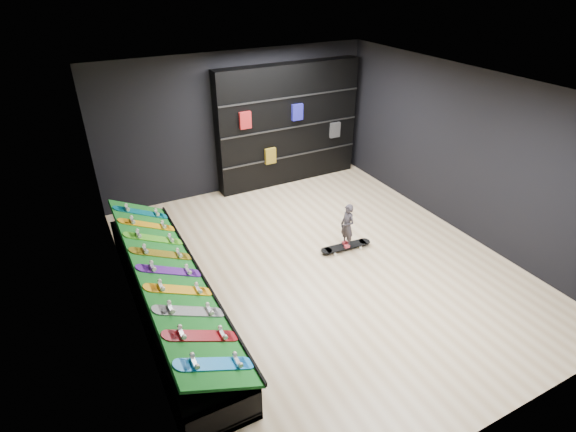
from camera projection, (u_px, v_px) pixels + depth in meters
name	position (u px, v px, depth m)	size (l,w,h in m)	color
floor	(319.00, 265.00, 7.69)	(6.00, 7.00, 0.01)	beige
ceiling	(327.00, 89.00, 6.20)	(6.00, 7.00, 0.01)	white
wall_back	(238.00, 123.00, 9.64)	(6.00, 0.02, 3.00)	black
wall_front	(515.00, 329.00, 4.25)	(6.00, 0.02, 3.00)	black
wall_left	(122.00, 234.00, 5.74)	(0.02, 7.00, 3.00)	black
wall_right	(464.00, 153.00, 8.15)	(0.02, 7.00, 3.00)	black
display_rack	(170.00, 299.00, 6.54)	(0.90, 4.50, 0.50)	black
turf_ramp	(169.00, 272.00, 6.33)	(1.00, 4.50, 0.04)	#0D5415
back_shelving	(288.00, 125.00, 10.04)	(3.35, 0.39, 2.68)	black
floor_skateboard	(346.00, 248.00, 8.08)	(0.98, 0.22, 0.09)	black
child	(347.00, 234.00, 7.93)	(0.19, 0.13, 0.49)	black
display_board_0	(215.00, 364.00, 4.86)	(0.98, 0.22, 0.09)	blue
display_board_1	(201.00, 336.00, 5.23)	(0.98, 0.22, 0.09)	red
display_board_2	(190.00, 311.00, 5.59)	(0.98, 0.22, 0.09)	black
display_board_3	(179.00, 290.00, 5.96)	(0.98, 0.22, 0.09)	yellow
display_board_4	(170.00, 271.00, 6.32)	(0.98, 0.22, 0.09)	purple
display_board_5	(161.00, 254.00, 6.69)	(0.98, 0.22, 0.09)	yellow
display_board_6	(154.00, 238.00, 7.05)	(0.98, 0.22, 0.09)	green
display_board_7	(147.00, 225.00, 7.42)	(0.98, 0.22, 0.09)	orange
display_board_8	(141.00, 212.00, 7.79)	(0.98, 0.22, 0.09)	#0C8C99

